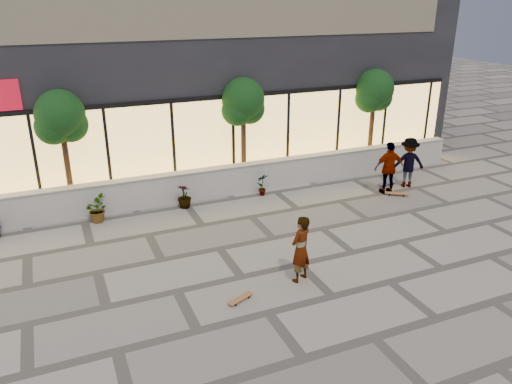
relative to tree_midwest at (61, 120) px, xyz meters
name	(u,v)px	position (x,y,z in m)	size (l,w,h in m)	color
ground	(268,313)	(3.50, -7.70, -2.99)	(80.00, 80.00, 0.00)	#A8A192
planter_wall	(183,187)	(3.50, -0.70, -2.46)	(22.00, 0.42, 1.04)	silver
retail_building	(142,56)	(3.50, 4.79, 1.26)	(24.00, 9.17, 8.50)	black
shrub_c	(96,209)	(0.60, -1.25, -2.58)	(0.73, 0.63, 0.81)	#113813
shrub_d	(184,196)	(3.40, -1.25, -2.58)	(0.45, 0.45, 0.81)	#113813
shrub_e	(263,184)	(6.20, -1.25, -2.58)	(0.43, 0.29, 0.81)	#113813
tree_midwest	(61,120)	(0.00, 0.00, 0.00)	(1.60, 1.50, 3.92)	#492B1A
tree_mideast	(243,104)	(6.00, 0.00, 0.00)	(1.60, 1.50, 3.92)	#492B1A
tree_east	(374,93)	(11.50, 0.00, 0.00)	(1.60, 1.50, 3.92)	#492B1A
skater_center	(301,249)	(4.77, -6.74, -2.14)	(0.62, 0.41, 1.70)	silver
skater_right_near	(389,168)	(10.35, -2.78, -2.05)	(1.09, 0.46, 1.87)	silver
skater_right_far	(408,162)	(11.41, -2.50, -2.07)	(1.18, 0.68, 1.82)	maroon
skateboard_center	(240,298)	(3.10, -7.03, -2.92)	(0.70, 0.43, 0.08)	#905C2F
skateboard_right_near	(396,193)	(10.50, -3.13, -2.91)	(0.76, 0.60, 0.09)	#9A5732
skateboard_right_far	(387,183)	(10.83, -2.15, -2.90)	(0.85, 0.36, 0.10)	#58437C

